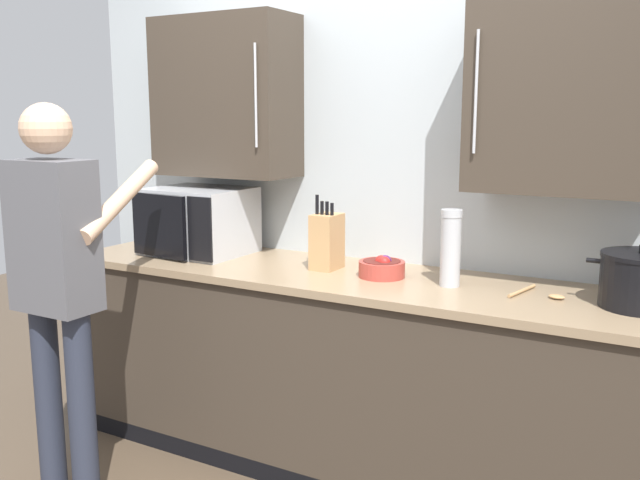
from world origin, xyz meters
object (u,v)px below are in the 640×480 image
(knife_block, at_px, (327,241))
(person_figure, at_px, (57,272))
(fruit_bowl, at_px, (382,267))
(microwave_oven, at_px, (195,221))
(thermos_flask, at_px, (451,248))
(wooden_spoon, at_px, (539,294))

(knife_block, relative_size, person_figure, 0.21)
(knife_block, relative_size, fruit_bowl, 1.70)
(microwave_oven, bearing_deg, thermos_flask, -1.36)
(microwave_oven, bearing_deg, wooden_spoon, -0.55)
(microwave_oven, height_order, thermos_flask, microwave_oven)
(thermos_flask, xyz_separation_m, person_figure, (-1.36, -0.84, -0.09))
(wooden_spoon, bearing_deg, person_figure, -153.39)
(microwave_oven, xyz_separation_m, thermos_flask, (1.37, -0.03, -0.01))
(wooden_spoon, height_order, person_figure, person_figure)
(fruit_bowl, bearing_deg, person_figure, -140.76)
(wooden_spoon, distance_m, person_figure, 1.92)
(microwave_oven, relative_size, person_figure, 0.29)
(fruit_bowl, bearing_deg, microwave_oven, 178.74)
(microwave_oven, xyz_separation_m, knife_block, (0.77, 0.00, -0.04))
(wooden_spoon, height_order, fruit_bowl, fruit_bowl)
(wooden_spoon, distance_m, fruit_bowl, 0.67)
(fruit_bowl, bearing_deg, thermos_flask, -1.71)
(knife_block, xyz_separation_m, thermos_flask, (0.60, -0.03, 0.03))
(thermos_flask, bearing_deg, person_figure, -148.10)
(microwave_oven, bearing_deg, person_figure, -89.19)
(knife_block, distance_m, person_figure, 1.16)
(thermos_flask, height_order, person_figure, person_figure)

